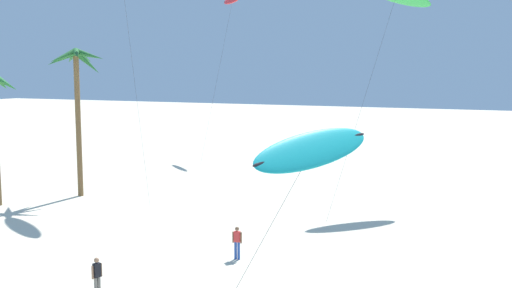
# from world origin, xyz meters

# --- Properties ---
(palm_tree_1) EXTENTS (4.46, 4.60, 11.06)m
(palm_tree_1) POSITION_xyz_m (-22.66, 33.05, 9.11)
(palm_tree_1) COLOR brown
(palm_tree_1) RESTS_ON ground
(flying_kite_0) EXTENTS (3.98, 7.93, 7.53)m
(flying_kite_0) POSITION_xyz_m (0.39, 19.24, 6.44)
(flying_kite_0) COLOR #19B2B7
(flying_kite_0) RESTS_ON ground
(person_foreground_walker) EXTENTS (0.28, 0.49, 1.72)m
(person_foreground_walker) POSITION_xyz_m (-8.21, 17.08, 0.94)
(person_foreground_walker) COLOR slate
(person_foreground_walker) RESTS_ON ground
(person_near_left) EXTENTS (0.51, 0.24, 1.67)m
(person_near_left) POSITION_xyz_m (-5.13, 24.06, 0.92)
(person_near_left) COLOR #284CA3
(person_near_left) RESTS_ON ground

